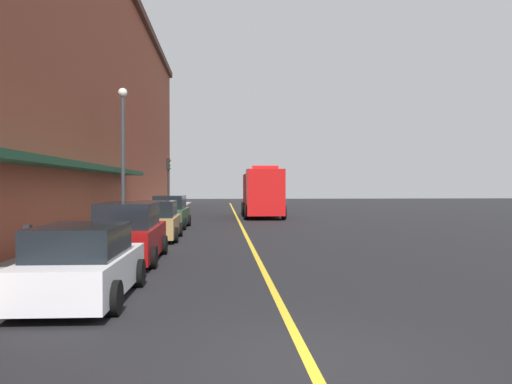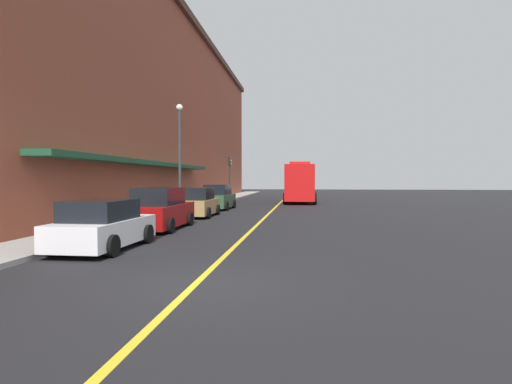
{
  "view_description": "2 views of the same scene",
  "coord_description": "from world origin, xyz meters",
  "px_view_note": "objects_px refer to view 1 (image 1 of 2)",
  "views": [
    {
      "loc": [
        -1.16,
        -6.72,
        2.34
      ],
      "look_at": [
        1.16,
        27.09,
        1.89
      ],
      "focal_mm": 35.8,
      "sensor_mm": 36.0,
      "label": 1
    },
    {
      "loc": [
        2.26,
        -8.74,
        2.19
      ],
      "look_at": [
        -0.38,
        14.23,
        1.48
      ],
      "focal_mm": 29.94,
      "sensor_mm": 36.0,
      "label": 2
    }
  ],
  "objects_px": {
    "parked_car_3": "(170,213)",
    "fire_truck": "(262,193)",
    "parked_car_0": "(83,265)",
    "parking_meter_0": "(126,214)",
    "street_lamp_left": "(123,143)",
    "traffic_light_near": "(168,175)",
    "parking_meter_2": "(137,211)",
    "parked_car_2": "(156,222)",
    "parked_car_1": "(129,234)",
    "parking_meter_1": "(28,244)"
  },
  "relations": [
    {
      "from": "parking_meter_0",
      "to": "parked_car_3",
      "type": "bearing_deg",
      "value": 74.37
    },
    {
      "from": "parked_car_2",
      "to": "parking_meter_2",
      "type": "relative_size",
      "value": 3.17
    },
    {
      "from": "parked_car_2",
      "to": "parking_meter_0",
      "type": "distance_m",
      "value": 1.68
    },
    {
      "from": "parked_car_0",
      "to": "parking_meter_2",
      "type": "height_order",
      "value": "parked_car_0"
    },
    {
      "from": "fire_truck",
      "to": "parking_meter_2",
      "type": "bearing_deg",
      "value": -31.09
    },
    {
      "from": "traffic_light_near",
      "to": "parked_car_1",
      "type": "bearing_deg",
      "value": -86.91
    },
    {
      "from": "parking_meter_2",
      "to": "street_lamp_left",
      "type": "bearing_deg",
      "value": -152.73
    },
    {
      "from": "fire_truck",
      "to": "parking_meter_1",
      "type": "xyz_separation_m",
      "value": [
        -7.2,
        -25.98,
        -0.68
      ]
    },
    {
      "from": "parked_car_1",
      "to": "parking_meter_2",
      "type": "xyz_separation_m",
      "value": [
        -1.38,
        9.81,
        0.22
      ]
    },
    {
      "from": "parked_car_2",
      "to": "parking_meter_1",
      "type": "bearing_deg",
      "value": 171.97
    },
    {
      "from": "parked_car_0",
      "to": "traffic_light_near",
      "type": "height_order",
      "value": "traffic_light_near"
    },
    {
      "from": "parked_car_0",
      "to": "fire_truck",
      "type": "relative_size",
      "value": 0.51
    },
    {
      "from": "parked_car_3",
      "to": "parking_meter_2",
      "type": "distance_m",
      "value": 2.76
    },
    {
      "from": "parking_meter_2",
      "to": "traffic_light_near",
      "type": "distance_m",
      "value": 14.84
    },
    {
      "from": "parked_car_2",
      "to": "parking_meter_2",
      "type": "xyz_separation_m",
      "value": [
        -1.42,
        3.61,
        0.27
      ]
    },
    {
      "from": "parked_car_1",
      "to": "parking_meter_1",
      "type": "bearing_deg",
      "value": 162.31
    },
    {
      "from": "parked_car_0",
      "to": "parking_meter_0",
      "type": "height_order",
      "value": "parked_car_0"
    },
    {
      "from": "street_lamp_left",
      "to": "parked_car_1",
      "type": "bearing_deg",
      "value": -78.21
    },
    {
      "from": "parked_car_3",
      "to": "parked_car_2",
      "type": "bearing_deg",
      "value": -178.25
    },
    {
      "from": "parked_car_2",
      "to": "street_lamp_left",
      "type": "relative_size",
      "value": 0.61
    },
    {
      "from": "parked_car_0",
      "to": "parking_meter_0",
      "type": "relative_size",
      "value": 3.17
    },
    {
      "from": "parked_car_2",
      "to": "parking_meter_2",
      "type": "height_order",
      "value": "parked_car_2"
    },
    {
      "from": "parked_car_0",
      "to": "parked_car_3",
      "type": "height_order",
      "value": "parked_car_3"
    },
    {
      "from": "parked_car_1",
      "to": "parked_car_2",
      "type": "relative_size",
      "value": 1.14
    },
    {
      "from": "fire_truck",
      "to": "traffic_light_near",
      "type": "xyz_separation_m",
      "value": [
        -7.14,
        3.0,
        1.41
      ]
    },
    {
      "from": "parking_meter_1",
      "to": "traffic_light_near",
      "type": "bearing_deg",
      "value": 89.88
    },
    {
      "from": "parked_car_2",
      "to": "traffic_light_near",
      "type": "height_order",
      "value": "traffic_light_near"
    },
    {
      "from": "street_lamp_left",
      "to": "parked_car_2",
      "type": "bearing_deg",
      "value": -58.61
    },
    {
      "from": "parking_meter_0",
      "to": "parking_meter_1",
      "type": "xyz_separation_m",
      "value": [
        0.0,
        -11.52,
        0.0
      ]
    },
    {
      "from": "fire_truck",
      "to": "parking_meter_0",
      "type": "xyz_separation_m",
      "value": [
        -7.2,
        -14.45,
        -0.68
      ]
    },
    {
      "from": "street_lamp_left",
      "to": "traffic_light_near",
      "type": "bearing_deg",
      "value": 87.47
    },
    {
      "from": "parked_car_3",
      "to": "traffic_light_near",
      "type": "height_order",
      "value": "traffic_light_near"
    },
    {
      "from": "fire_truck",
      "to": "parked_car_0",
      "type": "bearing_deg",
      "value": -11.68
    },
    {
      "from": "parked_car_2",
      "to": "fire_truck",
      "type": "relative_size",
      "value": 0.51
    },
    {
      "from": "parked_car_3",
      "to": "parking_meter_1",
      "type": "relative_size",
      "value": 3.18
    },
    {
      "from": "fire_truck",
      "to": "traffic_light_near",
      "type": "height_order",
      "value": "traffic_light_near"
    },
    {
      "from": "fire_truck",
      "to": "traffic_light_near",
      "type": "relative_size",
      "value": 1.91
    },
    {
      "from": "parked_car_3",
      "to": "street_lamp_left",
      "type": "bearing_deg",
      "value": 144.55
    },
    {
      "from": "parked_car_1",
      "to": "fire_truck",
      "type": "height_order",
      "value": "fire_truck"
    },
    {
      "from": "fire_truck",
      "to": "parking_meter_2",
      "type": "height_order",
      "value": "fire_truck"
    },
    {
      "from": "parked_car_3",
      "to": "parking_meter_2",
      "type": "relative_size",
      "value": 3.18
    },
    {
      "from": "parked_car_3",
      "to": "fire_truck",
      "type": "relative_size",
      "value": 0.51
    },
    {
      "from": "parked_car_0",
      "to": "parking_meter_2",
      "type": "xyz_separation_m",
      "value": [
        -1.39,
        15.13,
        0.33
      ]
    },
    {
      "from": "parked_car_2",
      "to": "traffic_light_near",
      "type": "relative_size",
      "value": 0.98
    },
    {
      "from": "street_lamp_left",
      "to": "traffic_light_near",
      "type": "relative_size",
      "value": 1.61
    },
    {
      "from": "parking_meter_0",
      "to": "parked_car_1",
      "type": "bearing_deg",
      "value": -78.9
    },
    {
      "from": "parking_meter_2",
      "to": "street_lamp_left",
      "type": "distance_m",
      "value": 3.41
    },
    {
      "from": "parked_car_2",
      "to": "traffic_light_near",
      "type": "distance_m",
      "value": 18.51
    },
    {
      "from": "parking_meter_0",
      "to": "traffic_light_near",
      "type": "distance_m",
      "value": 17.57
    },
    {
      "from": "parked_car_0",
      "to": "traffic_light_near",
      "type": "relative_size",
      "value": 0.98
    }
  ]
}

